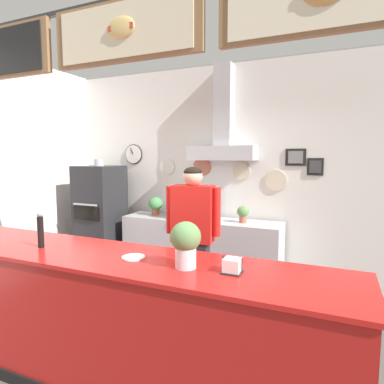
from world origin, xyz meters
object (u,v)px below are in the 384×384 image
pizza_oven (101,218)px  potted_oregano (156,205)px  condiment_plate (133,257)px  pepper_grinder (40,230)px  espresso_machine (196,205)px  basil_vase (186,243)px  shop_worker (193,240)px  potted_rosemary (243,213)px  napkin_holder (232,266)px

pizza_oven → potted_oregano: bearing=14.4°
condiment_plate → pepper_grinder: pepper_grinder is taller
espresso_machine → basil_vase: 2.47m
shop_worker → condiment_plate: 1.14m
espresso_machine → pepper_grinder: size_ratio=1.66×
pizza_oven → basil_vase: size_ratio=5.48×
potted_rosemary → condiment_plate: size_ratio=1.31×
potted_rosemary → potted_oregano: (-1.35, 0.03, 0.03)m
shop_worker → napkin_holder: shop_worker is taller
pizza_oven → basil_vase: 3.26m
shop_worker → napkin_holder: bearing=117.4°
pizza_oven → espresso_machine: 1.57m
basil_vase → shop_worker: bearing=111.4°
napkin_holder → basil_vase: basil_vase is taller
napkin_holder → condiment_plate: 0.76m
pizza_oven → potted_rosemary: size_ratio=7.74×
potted_rosemary → condiment_plate: (-0.21, -2.27, 0.02)m
condiment_plate → espresso_machine: bearing=101.6°
shop_worker → basil_vase: size_ratio=5.29×
condiment_plate → potted_rosemary: bearing=84.7°
shop_worker → basil_vase: (0.46, -1.17, 0.30)m
shop_worker → basil_vase: 1.29m
espresso_machine → potted_oregano: 0.68m
potted_rosemary → basil_vase: 2.33m
espresso_machine → pepper_grinder: 2.36m
potted_oregano → napkin_holder: (1.90, -2.30, 0.03)m
potted_rosemary → pepper_grinder: (-1.06, -2.34, 0.16)m
shop_worker → pepper_grinder: shop_worker is taller
pepper_grinder → espresso_machine: bearing=80.6°
shop_worker → potted_rosemary: (0.23, 1.14, 0.12)m
pizza_oven → shop_worker: 2.20m
potted_rosemary → basil_vase: (0.23, -2.31, 0.18)m
espresso_machine → potted_oregano: espresso_machine is taller
pizza_oven → napkin_holder: size_ratio=12.87×
pizza_oven → potted_oregano: 0.91m
espresso_machine → potted_rosemary: 0.68m
pizza_oven → pepper_grinder: 2.46m
pizza_oven → napkin_holder: (2.76, -2.09, 0.25)m
shop_worker → pepper_grinder: bearing=48.1°
potted_rosemary → napkin_holder: napkin_holder is taller
condiment_plate → basil_vase: bearing=-4.9°
espresso_machine → pizza_oven: bearing=-173.4°
potted_oregano → condiment_plate: (1.14, -2.30, -0.01)m
shop_worker → potted_oregano: 1.63m
pepper_grinder → basil_vase: bearing=1.2°
condiment_plate → potted_oregano: bearing=116.4°
pizza_oven → potted_rosemary: (2.21, 0.19, 0.20)m
pizza_oven → shop_worker: size_ratio=1.04×
potted_oregano → pepper_grinder: 2.39m
shop_worker → napkin_holder: 1.38m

